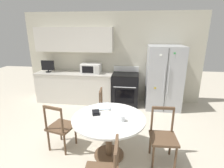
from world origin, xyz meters
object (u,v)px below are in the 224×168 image
(countertop_tv, at_px, (48,66))
(dining_chair_left, at_px, (61,127))
(dining_chair_far, at_px, (108,110))
(dining_chair_right, at_px, (163,137))
(wallet, at_px, (96,113))
(refrigerator, at_px, (164,78))
(oven_range, at_px, (125,89))
(candle_glass, at_px, (122,119))
(microwave, at_px, (91,68))

(countertop_tv, relative_size, dining_chair_left, 0.42)
(dining_chair_far, height_order, dining_chair_right, same)
(dining_chair_left, xyz_separation_m, wallet, (0.66, -0.01, 0.33))
(refrigerator, xyz_separation_m, oven_range, (-1.04, 0.07, -0.39))
(dining_chair_far, bearing_deg, refrigerator, 129.67)
(refrigerator, relative_size, countertop_tv, 4.51)
(countertop_tv, xyz_separation_m, dining_chair_left, (1.26, -2.17, -0.65))
(wallet, bearing_deg, candle_glass, -20.06)
(countertop_tv, relative_size, dining_chair_far, 0.42)
(refrigerator, relative_size, microwave, 3.08)
(countertop_tv, relative_size, candle_glass, 4.19)
(oven_range, distance_m, countertop_tv, 2.38)
(refrigerator, distance_m, dining_chair_right, 2.25)
(refrigerator, relative_size, candle_glass, 18.91)
(microwave, xyz_separation_m, dining_chair_right, (1.75, -2.32, -0.60))
(refrigerator, distance_m, microwave, 2.06)
(countertop_tv, height_order, wallet, countertop_tv)
(oven_range, distance_m, dining_chair_left, 2.41)
(dining_chair_right, distance_m, dining_chair_left, 1.78)
(countertop_tv, xyz_separation_m, candle_glass, (2.38, -2.34, -0.31))
(refrigerator, xyz_separation_m, candle_glass, (-0.96, -2.28, -0.08))
(dining_chair_right, bearing_deg, dining_chair_far, -43.10)
(countertop_tv, distance_m, wallet, 2.92)
(refrigerator, height_order, countertop_tv, refrigerator)
(oven_range, height_order, dining_chair_right, oven_range)
(oven_range, xyz_separation_m, dining_chair_far, (-0.29, -1.38, -0.03))
(refrigerator, xyz_separation_m, dining_chair_far, (-1.33, -1.31, -0.42))
(oven_range, xyz_separation_m, dining_chair_right, (0.74, -2.26, -0.03))
(dining_chair_far, distance_m, dining_chair_right, 1.35)
(dining_chair_right, bearing_deg, microwave, -55.74)
(microwave, height_order, candle_glass, microwave)
(microwave, bearing_deg, refrigerator, -3.62)
(dining_chair_right, xyz_separation_m, dining_chair_left, (-1.78, 0.08, 0.00))
(oven_range, height_order, dining_chair_left, oven_range)
(countertop_tv, bearing_deg, dining_chair_left, -59.88)
(microwave, relative_size, dining_chair_left, 0.62)
(microwave, relative_size, candle_glass, 6.14)
(dining_chair_far, bearing_deg, dining_chair_left, -48.15)
(dining_chair_right, bearing_deg, wallet, -6.50)
(candle_glass, bearing_deg, microwave, 114.27)
(refrigerator, xyz_separation_m, microwave, (-2.05, 0.13, 0.18))
(microwave, height_order, dining_chair_far, microwave)
(microwave, height_order, dining_chair_left, microwave)
(dining_chair_right, bearing_deg, refrigerator, -100.61)
(oven_range, xyz_separation_m, candle_glass, (0.08, -2.35, 0.31))
(oven_range, bearing_deg, dining_chair_far, -101.90)
(dining_chair_right, height_order, wallet, dining_chair_right)
(dining_chair_right, height_order, candle_glass, dining_chair_right)
(dining_chair_far, xyz_separation_m, dining_chair_right, (1.03, -0.88, 0.00))
(countertop_tv, relative_size, wallet, 2.39)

